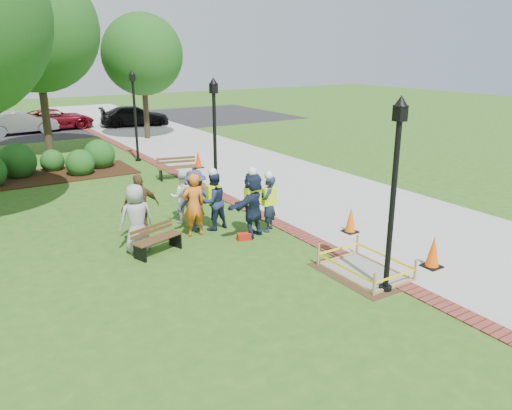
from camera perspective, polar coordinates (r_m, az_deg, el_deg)
ground at (r=12.95m, az=0.97°, el=-5.92°), size 100.00×100.00×0.00m
sidewalk at (r=23.60m, az=-2.20°, el=4.82°), size 6.00×60.00×0.02m
brick_edging at (r=22.19m, az=-9.48°, el=3.80°), size 0.50×60.00×0.03m
mulch_bed at (r=22.80m, az=-22.55°, el=3.07°), size 7.00×3.00×0.05m
parking_lot at (r=37.86m, az=-22.30°, el=8.28°), size 36.00×12.00×0.01m
wet_concrete_pad at (r=12.22m, az=12.33°, el=-6.62°), size 1.70×2.30×0.55m
bench_near at (r=13.32m, az=-11.15°, el=-4.50°), size 1.44×0.86×0.74m
bench_far at (r=20.91m, az=-8.96°, el=3.73°), size 1.68×0.89×0.87m
cone_front at (r=12.91m, az=19.58°, el=-5.13°), size 0.42×0.42×0.83m
cone_back at (r=14.73m, az=10.77°, el=-1.75°), size 0.40×0.40×0.78m
cone_far at (r=22.68m, az=-6.61°, el=5.18°), size 0.41×0.41×0.80m
toolbox at (r=14.03m, az=-1.39°, el=-3.64°), size 0.41×0.29×0.19m
lamp_near at (r=10.77m, az=15.53°, el=2.54°), size 0.28×0.28×4.26m
lamp_mid at (r=17.06m, az=-4.75°, el=8.38°), size 0.28×0.28×4.26m
lamp_far at (r=24.37m, az=-13.70°, el=10.63°), size 0.28×0.28×4.26m
tree_back at (r=26.77m, az=-23.94°, el=17.90°), size 5.86×5.86×8.98m
tree_right at (r=30.66m, az=-12.86°, el=16.41°), size 4.65×4.65×7.19m
shrub_b at (r=23.27m, az=-25.41°, el=2.93°), size 1.54×1.54×1.54m
shrub_c at (r=22.58m, az=-19.33°, el=3.24°), size 1.19×1.19×1.19m
shrub_d at (r=23.73m, az=-17.37°, el=4.08°), size 1.40×1.40×1.40m
shrub_e at (r=23.82m, az=-22.14°, el=3.64°), size 1.03×1.03×1.03m
casual_person_a at (r=13.34m, az=-13.51°, el=-1.51°), size 0.60×0.40×1.83m
casual_person_b at (r=14.21m, az=-7.13°, el=-0.02°), size 0.61×0.42×1.82m
casual_person_c at (r=15.39m, az=-8.40°, el=0.91°), size 0.60×0.47×1.62m
casual_person_d at (r=14.19m, az=-13.06°, el=-0.25°), size 0.62×0.42×1.87m
casual_person_e at (r=14.61m, az=-6.93°, el=0.48°), size 0.59×0.39×1.82m
hivis_worker_a at (r=13.99m, az=-0.40°, el=0.22°), size 0.71×0.60×2.02m
hivis_worker_b at (r=14.48m, az=1.44°, el=0.40°), size 0.62×0.61×1.81m
hivis_worker_c at (r=14.66m, az=-4.89°, el=0.66°), size 0.59×0.42×1.86m
parked_car_b at (r=35.31m, az=-25.22°, el=7.35°), size 2.56×4.99×1.56m
parked_car_c at (r=36.45m, az=-21.85°, el=8.02°), size 2.15×4.66×1.50m
parked_car_d at (r=36.54m, az=-13.62°, el=8.79°), size 2.82×4.84×1.48m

